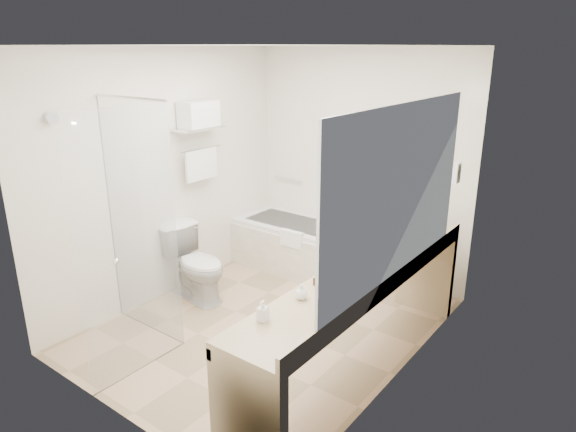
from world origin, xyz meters
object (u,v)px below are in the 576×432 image
Objects in this scene: vanity_counter at (359,300)px; amenity_basket at (326,283)px; bathtub at (302,247)px; toilet at (196,264)px; water_bottle_left at (403,241)px.

vanity_counter is 16.34× the size of amenity_basket.
vanity_counter is at bearing -42.35° from bathtub.
amenity_basket reaches higher than bathtub.
bathtub is at bearing 137.65° from vanity_counter.
toilet is at bearing 166.36° from amenity_basket.
amenity_basket reaches higher than toilet.
bathtub is at bearing -11.72° from toilet.
toilet is 3.67× the size of water_bottle_left.
toilet is at bearing 175.87° from vanity_counter.
bathtub is at bearing 154.35° from water_bottle_left.
bathtub is 1.86m from water_bottle_left.
water_bottle_left is (0.15, 0.95, 0.07)m from amenity_basket.
amenity_basket is 0.96m from water_bottle_left.
bathtub is 9.68× the size of amenity_basket.
bathtub is 0.59× the size of vanity_counter.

